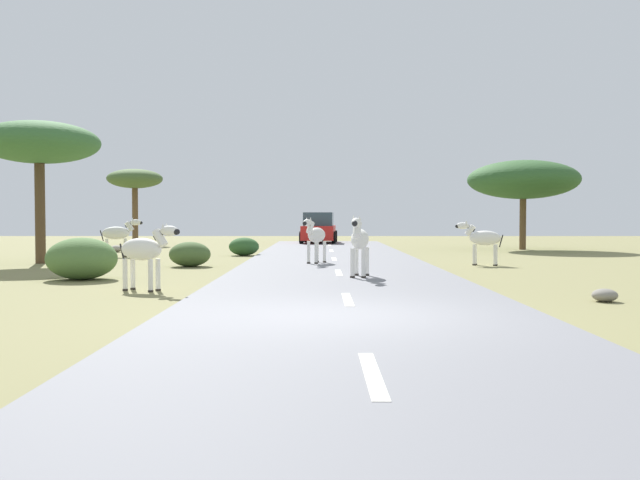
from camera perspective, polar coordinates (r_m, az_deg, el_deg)
The scene contains 17 objects.
ground_plane at distance 10.71m, azimuth 1.68°, elevation -6.42°, with size 90.00×90.00×0.00m, color olive.
road at distance 10.71m, azimuth 2.55°, elevation -6.28°, with size 6.00×64.00×0.05m, color slate.
lane_markings at distance 9.72m, azimuth 2.83°, elevation -6.96°, with size 0.16×56.00×0.01m.
zebra_0 at distance 17.33m, azimuth 3.10°, elevation -0.01°, with size 0.62×1.62×1.54m.
zebra_1 at distance 22.43m, azimuth -0.51°, elevation 0.35°, with size 0.87×1.49×1.49m.
zebra_2 at distance 22.76m, azimuth 13.01°, elevation 0.11°, with size 1.45×0.77×1.43m.
zebra_3 at distance 14.95m, azimuth -14.29°, elevation -0.82°, with size 1.43×0.83×1.43m.
zebra_4 at distance 27.98m, azimuth -16.31°, elevation 0.51°, with size 1.54×0.79×1.51m.
car_0 at distance 40.01m, azimuth -0.24°, elevation 0.92°, with size 2.20×4.43×1.74m.
tree_0 at distance 40.11m, azimuth -15.05°, elevation 4.77°, with size 3.05×3.05×4.19m.
tree_1 at distance 34.15m, azimuth 16.14°, elevation 4.74°, with size 5.18×5.18×4.19m.
tree_2 at distance 24.98m, azimuth -22.12°, elevation 7.32°, with size 3.94×3.94×4.69m.
bush_0 at distance 21.98m, azimuth -10.74°, elevation -1.15°, with size 1.28×1.16×0.77m, color #425B2D.
bush_2 at distance 18.13m, azimuth -19.05°, elevation -1.45°, with size 1.73×1.56×1.04m, color #4C7038.
bush_4 at distance 27.88m, azimuth -6.38°, elevation -0.54°, with size 1.20×1.08×0.72m, color #2D5628.
rock_0 at distance 13.76m, azimuth 22.12°, elevation -4.20°, with size 0.46×0.46×0.24m, color gray.
rock_2 at distance 31.63m, azimuth -16.47°, elevation -0.69°, with size 0.52×0.53×0.31m, color gray.
Camera 1 is at (-0.34, -10.59, 1.55)m, focal length 39.13 mm.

